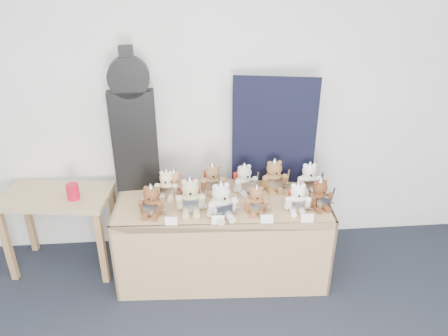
{
  "coord_description": "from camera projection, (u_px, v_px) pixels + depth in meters",
  "views": [
    {
      "loc": [
        -0.04,
        -0.89,
        2.45
      ],
      "look_at": [
        0.2,
        1.91,
        1.02
      ],
      "focal_mm": 35.0,
      "sensor_mm": 36.0,
      "label": 1
    }
  ],
  "objects": [
    {
      "name": "teddy_front_end",
      "position": [
        320.0,
        195.0,
        3.25
      ],
      "size": [
        0.22,
        0.19,
        0.26
      ],
      "rotation": [
        0.0,
        0.0,
        0.22
      ],
      "color": "brown",
      "rests_on": "display_table"
    },
    {
      "name": "entry_card_c",
      "position": [
        267.0,
        219.0,
        3.09
      ],
      "size": [
        0.09,
        0.02,
        0.06
      ],
      "primitive_type": "cube",
      "rotation": [
        -0.24,
        0.0,
        -0.05
      ],
      "color": "white",
      "rests_on": "display_table"
    },
    {
      "name": "entry_card_d",
      "position": [
        307.0,
        218.0,
        3.1
      ],
      "size": [
        0.09,
        0.02,
        0.06
      ],
      "primitive_type": "cube",
      "rotation": [
        -0.24,
        0.0,
        -0.05
      ],
      "color": "white",
      "rests_on": "display_table"
    },
    {
      "name": "teddy_back_centre_right",
      "position": [
        245.0,
        180.0,
        3.46
      ],
      "size": [
        0.22,
        0.21,
        0.27
      ],
      "rotation": [
        0.0,
        0.0,
        0.3
      ],
      "color": "beige",
      "rests_on": "display_table"
    },
    {
      "name": "teddy_front_centre",
      "position": [
        221.0,
        202.0,
        3.13
      ],
      "size": [
        0.26,
        0.24,
        0.31
      ],
      "rotation": [
        0.0,
        0.0,
        0.28
      ],
      "color": "silver",
      "rests_on": "display_table"
    },
    {
      "name": "teddy_back_end",
      "position": [
        309.0,
        178.0,
        3.49
      ],
      "size": [
        0.22,
        0.18,
        0.27
      ],
      "rotation": [
        0.0,
        0.0,
        -0.05
      ],
      "color": "white",
      "rests_on": "display_table"
    },
    {
      "name": "teddy_back_far_left",
      "position": [
        174.0,
        184.0,
        3.42
      ],
      "size": [
        0.2,
        0.19,
        0.24
      ],
      "rotation": [
        0.0,
        0.0,
        -0.35
      ],
      "color": "#A8744E",
      "rests_on": "display_table"
    },
    {
      "name": "navy_board",
      "position": [
        274.0,
        131.0,
        3.47
      ],
      "size": [
        0.66,
        0.14,
        0.89
      ],
      "primitive_type": "cube",
      "rotation": [
        0.0,
        0.0,
        -0.19
      ],
      "color": "black",
      "rests_on": "display_table"
    },
    {
      "name": "display_table",
      "position": [
        223.0,
        221.0,
        3.4
      ],
      "size": [
        1.68,
        0.77,
        0.69
      ],
      "rotation": [
        0.0,
        0.0,
        -0.05
      ],
      "color": "#9C7B4F",
      "rests_on": "floor"
    },
    {
      "name": "teddy_back_centre_left",
      "position": [
        213.0,
        179.0,
        3.47
      ],
      "size": [
        0.22,
        0.19,
        0.27
      ],
      "rotation": [
        0.0,
        0.0,
        0.06
      ],
      "color": "#9B724D",
      "rests_on": "display_table"
    },
    {
      "name": "teddy_back_right",
      "position": [
        274.0,
        177.0,
        3.49
      ],
      "size": [
        0.24,
        0.2,
        0.29
      ],
      "rotation": [
        0.0,
        0.0,
        0.09
      ],
      "color": "olive",
      "rests_on": "display_table"
    },
    {
      "name": "teddy_front_left",
      "position": [
        191.0,
        197.0,
        3.2
      ],
      "size": [
        0.24,
        0.2,
        0.3
      ],
      "rotation": [
        0.0,
        0.0,
        -0.0
      ],
      "color": "tan",
      "rests_on": "display_table"
    },
    {
      "name": "entry_card_b",
      "position": [
        218.0,
        220.0,
        3.08
      ],
      "size": [
        0.09,
        0.02,
        0.06
      ],
      "primitive_type": "cube",
      "rotation": [
        -0.24,
        0.0,
        -0.05
      ],
      "color": "white",
      "rests_on": "display_table"
    },
    {
      "name": "teddy_back_left",
      "position": [
        167.0,
        185.0,
        3.4
      ],
      "size": [
        0.21,
        0.18,
        0.25
      ],
      "rotation": [
        0.0,
        0.0,
        -0.11
      ],
      "color": "beige",
      "rests_on": "display_table"
    },
    {
      "name": "teddy_front_right",
      "position": [
        256.0,
        201.0,
        3.2
      ],
      "size": [
        0.2,
        0.16,
        0.24
      ],
      "rotation": [
        0.0,
        0.0,
        -0.02
      ],
      "color": "brown",
      "rests_on": "display_table"
    },
    {
      "name": "red_cup",
      "position": [
        73.0,
        192.0,
        3.36
      ],
      "size": [
        0.09,
        0.09,
        0.13
      ],
      "primitive_type": "cylinder",
      "color": "red",
      "rests_on": "side_table"
    },
    {
      "name": "teddy_front_far_right",
      "position": [
        297.0,
        198.0,
        3.21
      ],
      "size": [
        0.21,
        0.18,
        0.26
      ],
      "rotation": [
        0.0,
        0.0,
        -0.09
      ],
      "color": "white",
      "rests_on": "display_table"
    },
    {
      "name": "teddy_front_far_left",
      "position": [
        152.0,
        202.0,
        3.17
      ],
      "size": [
        0.22,
        0.2,
        0.27
      ],
      "rotation": [
        0.0,
        0.0,
        -0.23
      ],
      "color": "brown",
      "rests_on": "display_table"
    },
    {
      "name": "side_table",
      "position": [
        58.0,
        207.0,
        3.51
      ],
      "size": [
        0.89,
        0.57,
        0.7
      ],
      "rotation": [
        0.0,
        0.0,
        -0.13
      ],
      "color": "#9F8155",
      "rests_on": "floor"
    },
    {
      "name": "room_shell",
      "position": [
        205.0,
        89.0,
        3.47
      ],
      "size": [
        6.0,
        6.0,
        6.0
      ],
      "color": "white",
      "rests_on": "floor"
    },
    {
      "name": "entry_card_a",
      "position": [
        171.0,
        221.0,
        3.07
      ],
      "size": [
        0.09,
        0.02,
        0.06
      ],
      "primitive_type": "cube",
      "rotation": [
        -0.24,
        0.0,
        -0.05
      ],
      "color": "white",
      "rests_on": "display_table"
    },
    {
      "name": "guitar_case",
      "position": [
        133.0,
        123.0,
        3.32
      ],
      "size": [
        0.35,
        0.13,
        1.14
      ],
      "rotation": [
        0.0,
        0.0,
        0.07
      ],
      "color": "black",
      "rests_on": "display_table"
    }
  ]
}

